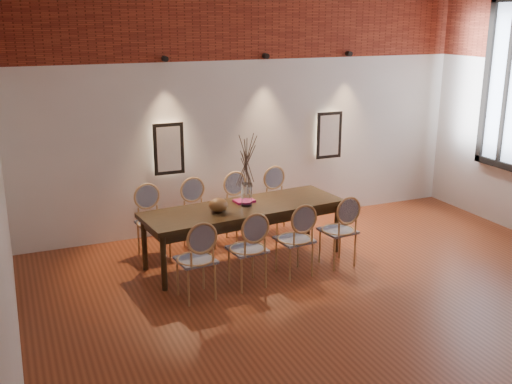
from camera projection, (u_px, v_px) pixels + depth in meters
name	position (u px, v px, depth m)	size (l,w,h in m)	color
floor	(379.00, 324.00, 6.31)	(7.00, 7.00, 0.02)	brown
wall_back	(250.00, 94.00, 8.87)	(7.00, 0.10, 4.00)	silver
brick_band_back	(251.00, 6.00, 8.46)	(7.00, 0.02, 1.50)	maroon
niche_left	(168.00, 149.00, 8.49)	(0.36, 0.06, 0.66)	#FFEAC6
niche_right	(328.00, 135.00, 9.47)	(0.36, 0.06, 0.66)	#FFEAC6
spot_fixture_left	(165.00, 59.00, 8.11)	(0.08, 0.08, 0.10)	black
spot_fixture_mid	(266.00, 56.00, 8.68)	(0.08, 0.08, 0.10)	black
spot_fixture_right	(349.00, 54.00, 9.20)	(0.08, 0.08, 0.10)	black
window_glass	(508.00, 84.00, 8.76)	(0.02, 0.78, 2.38)	silver
window_frame	(507.00, 84.00, 8.76)	(0.08, 0.90, 2.50)	black
window_mullion	(507.00, 84.00, 8.76)	(0.06, 0.06, 2.40)	black
dining_table	(244.00, 233.00, 7.82)	(2.64, 0.85, 0.75)	#322312
chair_near_a	(196.00, 260.00, 6.74)	(0.44, 0.44, 0.94)	tan
chair_near_b	(247.00, 249.00, 7.05)	(0.44, 0.44, 0.94)	tan
chair_near_c	(294.00, 239.00, 7.36)	(0.44, 0.44, 0.94)	tan
chair_near_d	(338.00, 230.00, 7.67)	(0.44, 0.44, 0.94)	tan
chair_far_a	(153.00, 223.00, 7.93)	(0.44, 0.44, 0.94)	tan
chair_far_b	(199.00, 215.00, 8.24)	(0.44, 0.44, 0.94)	tan
chair_far_c	(241.00, 208.00, 8.54)	(0.44, 0.44, 0.94)	tan
chair_far_d	(281.00, 202.00, 8.85)	(0.44, 0.44, 0.94)	tan
vase	(247.00, 195.00, 7.70)	(0.14, 0.14, 0.30)	silver
dried_branches	(247.00, 161.00, 7.57)	(0.50, 0.50, 0.70)	#463527
bowl	(218.00, 205.00, 7.47)	(0.24, 0.24, 0.18)	brown
book	(244.00, 201.00, 7.89)	(0.26, 0.18, 0.03)	#93154F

